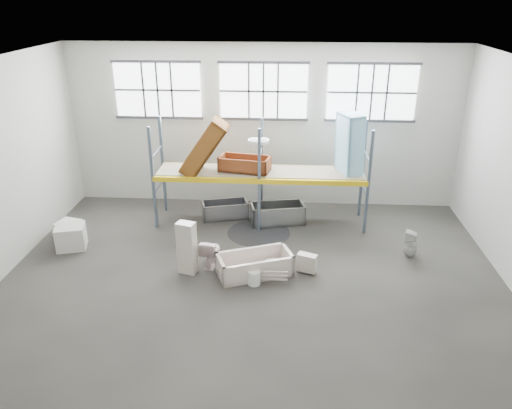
# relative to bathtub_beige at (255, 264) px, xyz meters

# --- Properties ---
(floor) EXTENTS (12.00, 10.00, 0.10)m
(floor) POSITION_rel_bathtub_beige_xyz_m (-0.03, -0.48, -0.31)
(floor) COLOR #4D4942
(floor) RESTS_ON ground
(ceiling) EXTENTS (12.00, 10.00, 0.10)m
(ceiling) POSITION_rel_bathtub_beige_xyz_m (-0.03, -0.48, 4.79)
(ceiling) COLOR silver
(ceiling) RESTS_ON ground
(wall_back) EXTENTS (12.00, 0.10, 5.00)m
(wall_back) POSITION_rel_bathtub_beige_xyz_m (-0.03, 4.57, 2.24)
(wall_back) COLOR beige
(wall_back) RESTS_ON ground
(wall_front) EXTENTS (12.00, 0.10, 5.00)m
(wall_front) POSITION_rel_bathtub_beige_xyz_m (-0.03, -5.53, 2.24)
(wall_front) COLOR #A7A69C
(wall_front) RESTS_ON ground
(window_left) EXTENTS (2.60, 0.04, 1.60)m
(window_left) POSITION_rel_bathtub_beige_xyz_m (-3.23, 4.46, 3.34)
(window_left) COLOR white
(window_left) RESTS_ON wall_back
(window_mid) EXTENTS (2.60, 0.04, 1.60)m
(window_mid) POSITION_rel_bathtub_beige_xyz_m (-0.03, 4.46, 3.34)
(window_mid) COLOR white
(window_mid) RESTS_ON wall_back
(window_right) EXTENTS (2.60, 0.04, 1.60)m
(window_right) POSITION_rel_bathtub_beige_xyz_m (3.17, 4.46, 3.34)
(window_right) COLOR white
(window_right) RESTS_ON wall_back
(rack_upright_la) EXTENTS (0.08, 0.08, 3.00)m
(rack_upright_la) POSITION_rel_bathtub_beige_xyz_m (-3.03, 2.42, 1.24)
(rack_upright_la) COLOR slate
(rack_upright_la) RESTS_ON floor
(rack_upright_lb) EXTENTS (0.08, 0.08, 3.00)m
(rack_upright_lb) POSITION_rel_bathtub_beige_xyz_m (-3.03, 3.62, 1.24)
(rack_upright_lb) COLOR slate
(rack_upright_lb) RESTS_ON floor
(rack_upright_ma) EXTENTS (0.08, 0.08, 3.00)m
(rack_upright_ma) POSITION_rel_bathtub_beige_xyz_m (-0.03, 2.42, 1.24)
(rack_upright_ma) COLOR slate
(rack_upright_ma) RESTS_ON floor
(rack_upright_mb) EXTENTS (0.08, 0.08, 3.00)m
(rack_upright_mb) POSITION_rel_bathtub_beige_xyz_m (-0.03, 3.62, 1.24)
(rack_upright_mb) COLOR slate
(rack_upright_mb) RESTS_ON floor
(rack_upright_ra) EXTENTS (0.08, 0.08, 3.00)m
(rack_upright_ra) POSITION_rel_bathtub_beige_xyz_m (2.97, 2.42, 1.24)
(rack_upright_ra) COLOR slate
(rack_upright_ra) RESTS_ON floor
(rack_upright_rb) EXTENTS (0.08, 0.08, 3.00)m
(rack_upright_rb) POSITION_rel_bathtub_beige_xyz_m (2.97, 3.62, 1.24)
(rack_upright_rb) COLOR slate
(rack_upright_rb) RESTS_ON floor
(rack_beam_front) EXTENTS (6.00, 0.10, 0.14)m
(rack_beam_front) POSITION_rel_bathtub_beige_xyz_m (-0.03, 2.42, 1.24)
(rack_beam_front) COLOR yellow
(rack_beam_front) RESTS_ON floor
(rack_beam_back) EXTENTS (6.00, 0.10, 0.14)m
(rack_beam_back) POSITION_rel_bathtub_beige_xyz_m (-0.03, 3.62, 1.24)
(rack_beam_back) COLOR yellow
(rack_beam_back) RESTS_ON floor
(shelf_deck) EXTENTS (5.90, 1.10, 0.03)m
(shelf_deck) POSITION_rel_bathtub_beige_xyz_m (-0.03, 3.02, 1.32)
(shelf_deck) COLOR gray
(shelf_deck) RESTS_ON floor
(wet_patch) EXTENTS (1.80, 1.80, 0.00)m
(wet_patch) POSITION_rel_bathtub_beige_xyz_m (-0.03, 2.22, -0.26)
(wet_patch) COLOR black
(wet_patch) RESTS_ON floor
(bathtub_beige) EXTENTS (1.96, 1.42, 0.52)m
(bathtub_beige) POSITION_rel_bathtub_beige_xyz_m (0.00, 0.00, 0.00)
(bathtub_beige) COLOR beige
(bathtub_beige) RESTS_ON floor
(cistern_spare) EXTENTS (0.52, 0.38, 0.45)m
(cistern_spare) POSITION_rel_bathtub_beige_xyz_m (1.27, 0.12, 0.02)
(cistern_spare) COLOR beige
(cistern_spare) RESTS_ON bathtub_beige
(sink_in_tub) EXTENTS (0.46, 0.46, 0.14)m
(sink_in_tub) POSITION_rel_bathtub_beige_xyz_m (0.42, 0.23, -0.10)
(sink_in_tub) COLOR #F3E1D0
(sink_in_tub) RESTS_ON bathtub_beige
(toilet_beige) EXTENTS (0.53, 0.78, 0.74)m
(toilet_beige) POSITION_rel_bathtub_beige_xyz_m (-1.12, 0.36, 0.11)
(toilet_beige) COLOR #F3D8D2
(toilet_beige) RESTS_ON floor
(cistern_tall) EXTENTS (0.49, 0.39, 1.33)m
(cistern_tall) POSITION_rel_bathtub_beige_xyz_m (-1.64, -0.03, 0.41)
(cistern_tall) COLOR beige
(cistern_tall) RESTS_ON floor
(toilet_white) EXTENTS (0.43, 0.42, 0.73)m
(toilet_white) POSITION_rel_bathtub_beige_xyz_m (3.97, 1.11, 0.10)
(toilet_white) COLOR silver
(toilet_white) RESTS_ON floor
(steel_tub_left) EXTENTS (1.48, 0.97, 0.50)m
(steel_tub_left) POSITION_rel_bathtub_beige_xyz_m (-1.12, 3.23, -0.01)
(steel_tub_left) COLOR #A8A9B1
(steel_tub_left) RESTS_ON floor
(steel_tub_right) EXTENTS (1.68, 1.03, 0.57)m
(steel_tub_right) POSITION_rel_bathtub_beige_xyz_m (0.48, 2.97, 0.02)
(steel_tub_right) COLOR #A9ADB0
(steel_tub_right) RESTS_ON floor
(rust_tub_flat) EXTENTS (1.53, 0.93, 0.40)m
(rust_tub_flat) POSITION_rel_bathtub_beige_xyz_m (-0.49, 2.98, 1.56)
(rust_tub_flat) COLOR brown
(rust_tub_flat) RESTS_ON shelf_deck
(rust_tub_tilted) EXTENTS (1.42, 0.83, 1.72)m
(rust_tub_tilted) POSITION_rel_bathtub_beige_xyz_m (-1.61, 2.88, 2.03)
(rust_tub_tilted) COLOR brown
(rust_tub_tilted) RESTS_ON shelf_deck
(sink_on_shelf) EXTENTS (0.61, 0.48, 0.52)m
(sink_on_shelf) POSITION_rel_bathtub_beige_xyz_m (-0.08, 2.88, 1.83)
(sink_on_shelf) COLOR silver
(sink_on_shelf) RESTS_ON rust_tub_flat
(blue_tub_upright) EXTENTS (0.82, 0.98, 1.78)m
(blue_tub_upright) POSITION_rel_bathtub_beige_xyz_m (2.46, 3.07, 2.13)
(blue_tub_upright) COLOR #93D4F2
(blue_tub_upright) RESTS_ON shelf_deck
(bucket) EXTENTS (0.34, 0.34, 0.35)m
(bucket) POSITION_rel_bathtub_beige_xyz_m (0.02, -0.47, -0.09)
(bucket) COLOR silver
(bucket) RESTS_ON floor
(carton_near) EXTENTS (0.89, 0.81, 0.64)m
(carton_near) POSITION_rel_bathtub_beige_xyz_m (-4.99, 1.02, 0.06)
(carton_near) COLOR beige
(carton_near) RESTS_ON floor
(carton_far) EXTENTS (0.70, 0.70, 0.48)m
(carton_far) POSITION_rel_bathtub_beige_xyz_m (-5.31, 1.61, -0.02)
(carton_far) COLOR white
(carton_far) RESTS_ON floor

